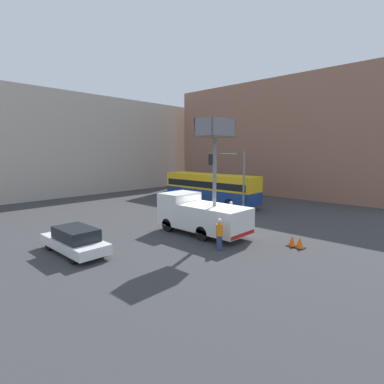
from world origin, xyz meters
name	(u,v)px	position (x,y,z in m)	size (l,w,h in m)	color
ground_plane	(209,232)	(0.00, 0.00, 0.00)	(120.00, 120.00, 0.00)	#38383A
building_backdrop_far	(45,145)	(0.00, 27.26, 6.25)	(44.00, 10.00, 12.50)	#BCB2A3
building_backdrop_side	(285,139)	(22.90, 6.01, 7.05)	(10.00, 28.00, 14.10)	#936651
utility_truck	(201,212)	(-0.64, 0.19, 1.48)	(2.56, 6.34, 7.48)	silver
city_bus	(211,187)	(8.32, 6.76, 1.86)	(2.60, 10.51, 3.14)	navy
traffic_light_pole	(232,172)	(5.60, 2.22, 3.77)	(3.02, 2.77, 5.56)	slate
road_worker_near_truck	(219,234)	(-2.46, -2.79, 0.91)	(0.38, 0.38, 1.81)	navy
road_worker_directing	(231,213)	(2.64, 0.10, 0.91)	(0.38, 0.38, 1.82)	navy
traffic_cone_near_truck	(300,243)	(0.93, -5.96, 0.30)	(0.57, 0.57, 0.65)	black
traffic_cone_mid_road	(292,241)	(0.98, -5.48, 0.30)	(0.56, 0.56, 0.64)	black
parked_car_curbside	(75,240)	(-8.24, 2.57, 0.73)	(1.79, 4.74, 1.45)	silver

